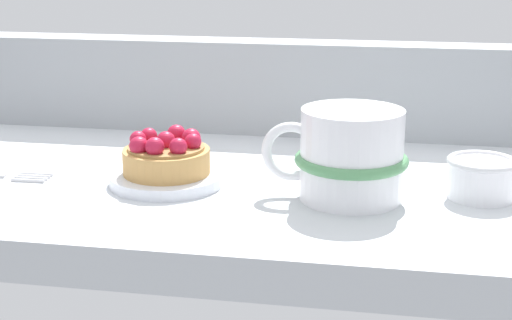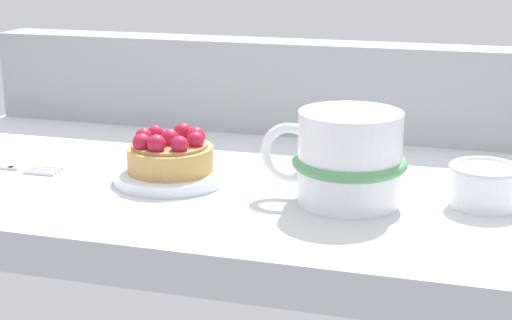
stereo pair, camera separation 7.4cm
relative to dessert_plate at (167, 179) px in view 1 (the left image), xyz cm
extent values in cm
cube|color=silver|center=(6.57, 4.60, -2.40)|extent=(79.49, 42.66, 3.76)
cube|color=#9EA3A8|center=(6.57, 23.10, 5.12)|extent=(77.90, 5.66, 11.29)
cylinder|color=silver|center=(0.00, 0.00, 0.04)|extent=(11.37, 11.37, 1.12)
cylinder|color=silver|center=(0.00, 0.00, -0.24)|extent=(6.25, 6.25, 0.56)
cylinder|color=tan|center=(0.00, 0.00, 1.82)|extent=(8.58, 8.58, 2.44)
cylinder|color=#A37942|center=(0.00, 0.00, 3.19)|extent=(7.55, 7.55, 0.30)
sphere|color=#B71938|center=(0.00, 0.00, 3.90)|extent=(1.87, 1.87, 1.87)
sphere|color=#B71938|center=(2.72, 0.10, 3.90)|extent=(1.65, 1.65, 1.65)
sphere|color=#B71938|center=(2.05, 1.86, 3.80)|extent=(1.91, 1.91, 1.91)
sphere|color=#B71938|center=(0.23, 2.96, 3.85)|extent=(1.90, 1.90, 1.90)
sphere|color=#B71938|center=(-2.28, 1.69, 3.83)|extent=(1.71, 1.71, 1.71)
sphere|color=#B71938|center=(-2.94, 0.29, 3.83)|extent=(1.67, 1.67, 1.67)
sphere|color=#B71938|center=(-2.05, -2.10, 3.82)|extent=(1.87, 1.87, 1.87)
sphere|color=#B71938|center=(-0.33, -2.54, 3.95)|extent=(1.84, 1.84, 1.84)
sphere|color=#B71938|center=(1.79, -1.91, 3.88)|extent=(1.75, 1.75, 1.75)
cylinder|color=white|center=(18.16, -1.24, 3.76)|extent=(9.50, 9.50, 8.56)
torus|color=#569960|center=(18.16, -1.24, 3.26)|extent=(10.57, 10.57, 1.03)
torus|color=white|center=(12.58, -1.24, 3.76)|extent=(5.72, 0.93, 5.72)
cube|color=silver|center=(-17.40, -1.04, -0.22)|extent=(1.22, 0.61, 0.60)
cube|color=silver|center=(-13.86, -2.01, -0.22)|extent=(3.51, 0.38, 0.60)
cube|color=silver|center=(-13.89, -1.28, -0.22)|extent=(3.51, 0.38, 0.60)
cube|color=silver|center=(-13.92, -0.54, -0.22)|extent=(3.51, 0.38, 0.60)
cube|color=silver|center=(-13.95, 0.19, -0.22)|extent=(3.51, 0.38, 0.60)
cylinder|color=white|center=(30.17, 1.17, 1.25)|extent=(6.10, 6.10, 3.56)
torus|color=silver|center=(30.17, 1.17, 3.03)|extent=(6.58, 6.58, 0.60)
camera|label=1|loc=(21.90, -71.00, 23.45)|focal=54.82mm
camera|label=2|loc=(29.15, -69.29, 23.45)|focal=54.82mm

